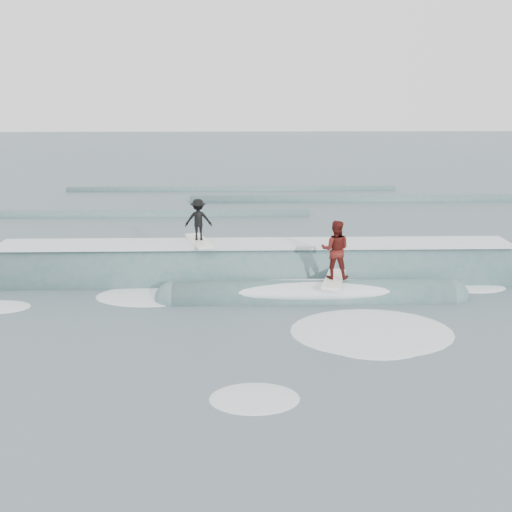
{
  "coord_description": "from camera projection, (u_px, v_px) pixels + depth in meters",
  "views": [
    {
      "loc": [
        -0.46,
        -16.08,
        6.48
      ],
      "look_at": [
        0.0,
        2.42,
        1.1
      ],
      "focal_mm": 40.0,
      "sensor_mm": 36.0,
      "label": 1
    }
  ],
  "objects": [
    {
      "name": "surfer_red",
      "position": [
        335.0,
        252.0,
        18.05
      ],
      "size": [
        1.07,
        2.07,
        1.98
      ],
      "color": "white",
      "rests_on": "ground"
    },
    {
      "name": "ground",
      "position": [
        258.0,
        313.0,
        17.25
      ],
      "size": [
        160.0,
        160.0,
        0.0
      ],
      "primitive_type": "plane",
      "color": "#3A5055",
      "rests_on": "ground"
    },
    {
      "name": "far_swells",
      "position": [
        255.0,
        203.0,
        34.21
      ],
      "size": [
        37.27,
        8.65,
        0.8
      ],
      "color": "#39615F",
      "rests_on": "ground"
    },
    {
      "name": "whitewater",
      "position": [
        290.0,
        324.0,
        16.42
      ],
      "size": [
        17.57,
        8.39,
        0.1
      ],
      "color": "white",
      "rests_on": "ground"
    },
    {
      "name": "breaking_wave",
      "position": [
        263.0,
        279.0,
        20.24
      ],
      "size": [
        21.22,
        4.04,
        2.52
      ],
      "color": "#39615F",
      "rests_on": "ground"
    },
    {
      "name": "surfer_black",
      "position": [
        198.0,
        222.0,
        19.92
      ],
      "size": [
        1.16,
        2.07,
        1.55
      ],
      "color": "white",
      "rests_on": "ground"
    }
  ]
}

